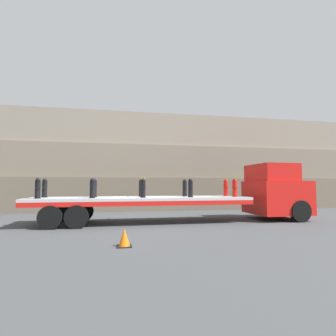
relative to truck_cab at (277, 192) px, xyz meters
The scene contains 17 objects.
ground_plane 7.26m from the truck_cab, behind, with size 120.00×120.00×0.00m, color #3F4244.
rock_cliff 10.15m from the truck_cab, 135.69° to the left, with size 60.00×3.30×6.91m.
truck_cab is the anchor object (origin of this frame).
flatbed_trailer 7.93m from the truck_cab, behind, with size 10.15×2.55×1.21m.
fire_hydrant_black_near_0 11.61m from the truck_cab, behind, with size 0.28×0.42×0.87m.
fire_hydrant_black_far_0 11.61m from the truck_cab, behind, with size 0.28×0.42×0.87m.
fire_hydrant_black_near_1 9.37m from the truck_cab, behind, with size 0.28×0.42×0.87m.
fire_hydrant_black_far_1 9.37m from the truck_cab, behind, with size 0.28×0.42×0.87m.
fire_hydrant_black_near_2 7.14m from the truck_cab, behind, with size 0.28×0.42×0.87m.
fire_hydrant_black_far_2 7.14m from the truck_cab, behind, with size 0.28×0.42×0.87m.
fire_hydrant_black_near_3 4.91m from the truck_cab, behind, with size 0.28×0.42×0.87m.
fire_hydrant_black_far_3 4.91m from the truck_cab, behind, with size 0.28×0.42×0.87m.
fire_hydrant_red_near_4 2.70m from the truck_cab, 168.48° to the right, with size 0.28×0.42×0.87m.
fire_hydrant_red_far_4 2.70m from the truck_cab, 168.48° to the left, with size 0.28×0.42×0.87m.
cargo_strap_rear 7.15m from the truck_cab, behind, with size 0.05×2.64×0.01m.
cargo_strap_middle 2.72m from the truck_cab, behind, with size 0.05×2.64×0.01m.
traffic_cone 9.40m from the truck_cab, 149.73° to the right, with size 0.43×0.43×0.51m.
Camera 1 is at (-1.15, -12.51, 1.78)m, focal length 28.00 mm.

